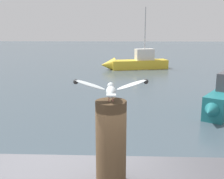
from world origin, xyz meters
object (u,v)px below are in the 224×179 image
object	(u,v)px
mooring_post	(111,144)
seagull	(111,89)
boat_yellow	(134,63)
boat_teal	(223,100)

from	to	relation	value
mooring_post	seagull	xyz separation A→B (m)	(-0.00, 0.00, 0.52)
seagull	boat_yellow	world-z (taller)	boat_yellow
mooring_post	boat_yellow	xyz separation A→B (m)	(0.95, 19.33, -1.69)
mooring_post	boat_teal	xyz separation A→B (m)	(3.90, 7.97, -1.64)
mooring_post	seagull	size ratio (longest dim) A/B	1.24
mooring_post	boat_yellow	size ratio (longest dim) A/B	0.15
seagull	boat_teal	bearing A→B (deg)	63.89
boat_teal	seagull	bearing A→B (deg)	-116.11
boat_yellow	seagull	bearing A→B (deg)	-92.81
mooring_post	boat_teal	size ratio (longest dim) A/B	0.24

